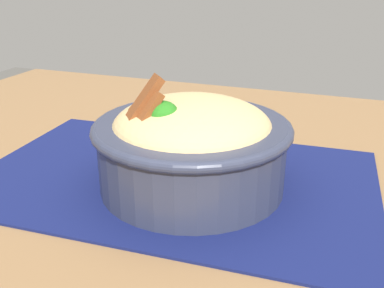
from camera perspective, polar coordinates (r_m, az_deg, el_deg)
The scene contains 4 objects.
table at distance 0.57m, azimuth 2.22°, elevation -10.69°, with size 1.16×0.81×0.71m.
placemat at distance 0.52m, azimuth -2.36°, elevation -4.37°, with size 0.46×0.29×0.00m, color #11194C.
bowl at distance 0.48m, azimuth -0.05°, elevation 0.22°, with size 0.22×0.22×0.13m.
fork at distance 0.57m, azimuth -8.32°, elevation -1.59°, with size 0.04×0.13×0.00m.
Camera 1 is at (-0.14, 0.46, 0.94)m, focal length 40.93 mm.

